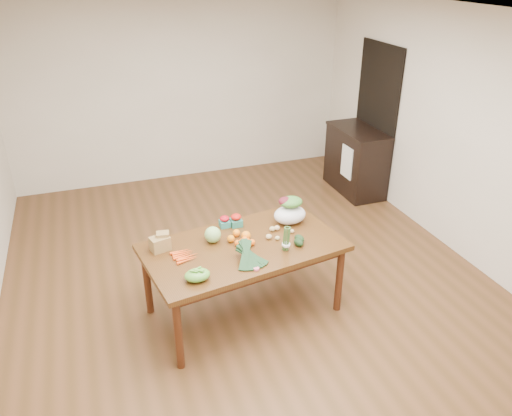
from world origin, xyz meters
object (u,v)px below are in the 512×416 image
object	(u,v)px
paper_bag	(160,242)
kale_bunch	(251,256)
cabinet	(356,160)
mandarin_cluster	(245,241)
dining_table	(244,279)
salad_bag	(290,212)
asparagus_bundle	(286,239)
cabbage	(213,235)

from	to	relation	value
paper_bag	kale_bunch	world-z (taller)	same
cabinet	mandarin_cluster	bearing A→B (deg)	-138.26
cabinet	paper_bag	bearing A→B (deg)	-148.04
dining_table	salad_bag	size ratio (longest dim) A/B	5.52
dining_table	salad_bag	world-z (taller)	salad_bag
asparagus_bundle	paper_bag	bearing A→B (deg)	151.03
kale_bunch	asparagus_bundle	bearing A→B (deg)	6.70
asparagus_bundle	salad_bag	size ratio (longest dim) A/B	0.77
dining_table	cabbage	world-z (taller)	cabbage
cabinet	salad_bag	distance (m)	2.67
cabinet	salad_bag	bearing A→B (deg)	-134.48
paper_bag	kale_bunch	bearing A→B (deg)	-35.38
mandarin_cluster	cabinet	bearing A→B (deg)	41.74
cabinet	asparagus_bundle	world-z (taller)	asparagus_bundle
kale_bunch	salad_bag	bearing A→B (deg)	34.62
cabbage	mandarin_cluster	size ratio (longest dim) A/B	0.85
cabbage	kale_bunch	distance (m)	0.52
mandarin_cluster	dining_table	bearing A→B (deg)	129.82
dining_table	mandarin_cluster	bearing A→B (deg)	-59.08
mandarin_cluster	kale_bunch	world-z (taller)	kale_bunch
cabbage	asparagus_bundle	world-z (taller)	asparagus_bundle
dining_table	salad_bag	xyz separation A→B (m)	(0.57, 0.25, 0.50)
asparagus_bundle	salad_bag	xyz separation A→B (m)	(0.23, 0.47, 0.00)
mandarin_cluster	salad_bag	size ratio (longest dim) A/B	0.55
dining_table	mandarin_cluster	xyz separation A→B (m)	(0.01, -0.01, 0.42)
cabbage	kale_bunch	xyz separation A→B (m)	(0.21, -0.47, 0.00)
kale_bunch	mandarin_cluster	bearing A→B (deg)	72.26
cabbage	paper_bag	bearing A→B (deg)	177.56
asparagus_bundle	cabinet	bearing A→B (deg)	39.60
cabbage	dining_table	bearing A→B (deg)	-30.84
cabinet	cabbage	distance (m)	3.34
cabbage	kale_bunch	world-z (taller)	kale_bunch
paper_bag	salad_bag	distance (m)	1.30
paper_bag	salad_bag	world-z (taller)	salad_bag
cabbage	mandarin_cluster	xyz separation A→B (m)	(0.26, -0.16, -0.03)
salad_bag	asparagus_bundle	bearing A→B (deg)	-116.43
cabinet	paper_bag	size ratio (longest dim) A/B	4.52
paper_bag	dining_table	bearing A→B (deg)	-12.93
cabinet	kale_bunch	distance (m)	3.49
dining_table	cabinet	distance (m)	3.23
dining_table	paper_bag	bearing A→B (deg)	158.17
asparagus_bundle	salad_bag	distance (m)	0.53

